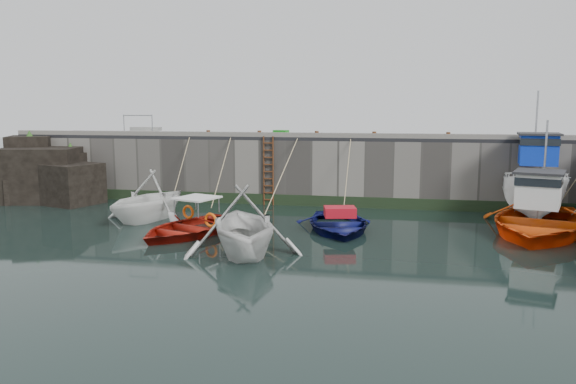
% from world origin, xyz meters
% --- Properties ---
extents(ground, '(120.00, 120.00, 0.00)m').
position_xyz_m(ground, '(0.00, 0.00, 0.00)').
color(ground, black).
rests_on(ground, ground).
extents(quay_back, '(30.00, 5.00, 3.00)m').
position_xyz_m(quay_back, '(0.00, 12.50, 1.50)').
color(quay_back, slate).
rests_on(quay_back, ground).
extents(road_back, '(30.00, 5.00, 0.16)m').
position_xyz_m(road_back, '(0.00, 12.50, 3.08)').
color(road_back, black).
rests_on(road_back, quay_back).
extents(kerb_back, '(30.00, 0.30, 0.20)m').
position_xyz_m(kerb_back, '(0.00, 10.15, 3.26)').
color(kerb_back, slate).
rests_on(kerb_back, road_back).
extents(algae_back, '(30.00, 0.08, 0.50)m').
position_xyz_m(algae_back, '(0.00, 9.96, 0.25)').
color(algae_back, black).
rests_on(algae_back, ground).
extents(rock_outcrop, '(5.85, 4.24, 3.41)m').
position_xyz_m(rock_outcrop, '(-12.92, 9.11, 1.26)').
color(rock_outcrop, black).
rests_on(rock_outcrop, ground).
extents(ladder, '(0.51, 0.08, 3.20)m').
position_xyz_m(ladder, '(-2.00, 9.91, 1.59)').
color(ladder, '#3F1E0F').
rests_on(ladder, ground).
extents(boat_near_white, '(4.75, 5.19, 2.33)m').
position_xyz_m(boat_near_white, '(-5.97, 5.59, 0.00)').
color(boat_near_white, white).
rests_on(boat_near_white, ground).
extents(boat_near_white_rope, '(0.04, 3.23, 3.10)m').
position_xyz_m(boat_near_white_rope, '(-5.97, 9.04, 0.00)').
color(boat_near_white_rope, tan).
rests_on(boat_near_white_rope, ground).
extents(boat_near_blue, '(4.62, 5.44, 0.96)m').
position_xyz_m(boat_near_blue, '(-3.44, 3.47, 0.00)').
color(boat_near_blue, '#9E180D').
rests_on(boat_near_blue, ground).
extents(boat_near_blue_rope, '(0.04, 4.80, 3.10)m').
position_xyz_m(boat_near_blue_rope, '(-3.44, 7.98, 0.00)').
color(boat_near_blue_rope, tan).
rests_on(boat_near_blue_rope, ground).
extents(boat_near_blacktrim, '(5.39, 5.75, 2.43)m').
position_xyz_m(boat_near_blacktrim, '(-0.79, 1.27, 0.00)').
color(boat_near_blacktrim, silver).
rests_on(boat_near_blacktrim, ground).
extents(boat_near_blacktrim_rope, '(0.04, 6.75, 3.10)m').
position_xyz_m(boat_near_blacktrim_rope, '(-0.79, 6.88, 0.00)').
color(boat_near_blacktrim_rope, tan).
rests_on(boat_near_blacktrim_rope, ground).
extents(boat_near_navy, '(4.17, 5.17, 0.95)m').
position_xyz_m(boat_near_navy, '(1.74, 5.21, 0.00)').
color(boat_near_navy, '#0B0E45').
rests_on(boat_near_navy, ground).
extents(boat_near_navy_rope, '(0.04, 3.47, 3.10)m').
position_xyz_m(boat_near_navy_rope, '(1.74, 8.85, 0.00)').
color(boat_near_navy_rope, tan).
rests_on(boat_near_navy_rope, ground).
extents(boat_far_white, '(3.41, 6.92, 5.56)m').
position_xyz_m(boat_far_white, '(9.49, 9.46, 1.08)').
color(boat_far_white, silver).
rests_on(boat_far_white, ground).
extents(boat_far_orange, '(6.61, 7.86, 4.39)m').
position_xyz_m(boat_far_orange, '(8.93, 6.07, 0.45)').
color(boat_far_orange, '#F44E0C').
rests_on(boat_far_orange, ground).
extents(fish_crate, '(0.74, 0.58, 0.29)m').
position_xyz_m(fish_crate, '(-1.60, 10.84, 3.30)').
color(fish_crate, '#198D1B').
rests_on(fish_crate, road_back).
extents(railing, '(1.60, 1.05, 1.00)m').
position_xyz_m(railing, '(-8.75, 11.25, 3.36)').
color(railing, '#A5A8AD').
rests_on(railing, road_back).
extents(bollard_a, '(0.18, 0.18, 0.28)m').
position_xyz_m(bollard_a, '(-5.00, 10.25, 3.30)').
color(bollard_a, '#3F1E0F').
rests_on(bollard_a, road_back).
extents(bollard_b, '(0.18, 0.18, 0.28)m').
position_xyz_m(bollard_b, '(-2.50, 10.25, 3.30)').
color(bollard_b, '#3F1E0F').
rests_on(bollard_b, road_back).
extents(bollard_c, '(0.18, 0.18, 0.28)m').
position_xyz_m(bollard_c, '(0.20, 10.25, 3.30)').
color(bollard_c, '#3F1E0F').
rests_on(bollard_c, road_back).
extents(bollard_d, '(0.18, 0.18, 0.28)m').
position_xyz_m(bollard_d, '(2.80, 10.25, 3.30)').
color(bollard_d, '#3F1E0F').
rests_on(bollard_d, road_back).
extents(bollard_e, '(0.18, 0.18, 0.28)m').
position_xyz_m(bollard_e, '(6.00, 10.25, 3.30)').
color(bollard_e, '#3F1E0F').
rests_on(bollard_e, road_back).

